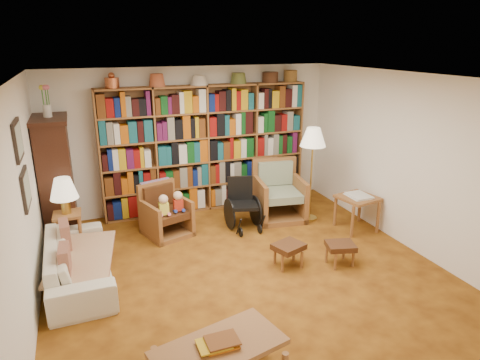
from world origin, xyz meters
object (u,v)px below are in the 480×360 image
floor_lamp (313,141)px  side_table_papers (357,201)px  footstool_b (340,247)px  armchair_sage (277,195)px  armchair_leather (165,213)px  sofa (78,261)px  side_table_lamp (68,224)px  wheelchair (243,205)px  coffee_table (219,350)px  footstool_a (289,248)px

floor_lamp → side_table_papers: floor_lamp is taller
side_table_papers → footstool_b: (-0.89, -0.90, -0.22)m
armchair_sage → side_table_papers: armchair_sage is taller
armchair_leather → floor_lamp: (2.39, -0.32, 1.03)m
sofa → side_table_lamp: side_table_lamp is taller
wheelchair → armchair_leather: bearing=169.2°
floor_lamp → side_table_papers: (0.49, -0.63, -0.89)m
armchair_leather → coffee_table: 3.32m
sofa → footstool_b: size_ratio=4.28×
coffee_table → armchair_leather: bearing=86.4°
side_table_papers → coffee_table: 3.89m
armchair_leather → armchair_sage: 1.94m
wheelchair → footstool_b: wheelchair is taller
armchair_leather → side_table_papers: 3.04m
side_table_lamp → armchair_sage: (3.35, 0.15, -0.06)m
sofa → floor_lamp: (3.71, 0.70, 1.09)m
footstool_a → floor_lamp: bearing=50.9°
side_table_lamp → wheelchair: wheelchair is taller
armchair_sage → coffee_table: 3.95m
armchair_leather → floor_lamp: size_ratio=0.53×
wheelchair → side_table_papers: wheelchair is taller
side_table_lamp → footstool_b: bearing=-26.7°
armchair_sage → wheelchair: (-0.73, -0.24, 0.01)m
floor_lamp → coffee_table: (-2.60, -2.99, -0.99)m
wheelchair → floor_lamp: (1.18, -0.09, 0.98)m
armchair_leather → footstool_a: (1.32, -1.64, -0.07)m
floor_lamp → coffee_table: bearing=-131.0°
footstool_b → wheelchair: bearing=115.7°
floor_lamp → coffee_table: 4.09m
armchair_leather → floor_lamp: 2.62m
armchair_sage → side_table_papers: bearing=-45.4°
floor_lamp → side_table_papers: bearing=-52.2°
wheelchair → footstool_a: (0.11, -1.41, -0.11)m
armchair_leather → side_table_papers: armchair_leather is taller
floor_lamp → coffee_table: size_ratio=1.29×
sofa → armchair_sage: bearing=-73.7°
wheelchair → side_table_papers: size_ratio=1.28×
coffee_table → footstool_a: bearing=47.6°
sofa → side_table_papers: 4.21m
footstool_a → coffee_table: (-1.53, -1.67, 0.10)m
side_table_lamp → footstool_b: size_ratio=1.36×
wheelchair → side_table_papers: 1.83m
armchair_sage → footstool_a: (-0.62, -1.65, -0.11)m
floor_lamp → footstool_a: bearing=-129.1°
side_table_lamp → coffee_table: 3.39m
armchair_sage → wheelchair: bearing=-161.7°
armchair_leather → wheelchair: (1.21, -0.23, 0.04)m
wheelchair → coffee_table: (-1.42, -3.08, -0.01)m
armchair_sage → footstool_b: (0.06, -1.86, -0.12)m
sofa → footstool_a: (2.63, -0.62, -0.01)m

